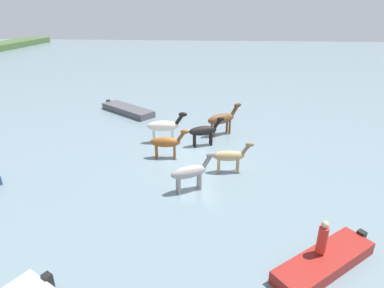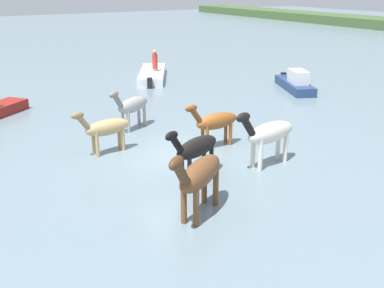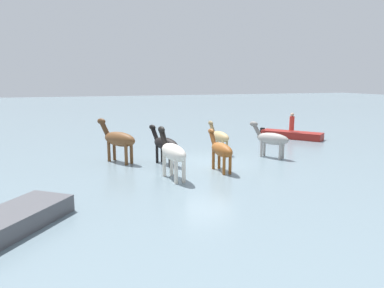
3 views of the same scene
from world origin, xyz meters
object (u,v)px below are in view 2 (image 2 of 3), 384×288
Objects in this scene: horse_dun_straggler at (269,133)px; horse_dark_mare at (195,148)px; person_helmsman_aft at (155,60)px; horse_lead at (199,175)px; boat_tender_starboard at (152,76)px; horse_mid_herd at (106,128)px; horse_rear_stallion at (132,105)px; boat_dinghy_port at (295,85)px; horse_gray_outer at (215,122)px.

horse_dark_mare is at bearing -15.06° from horse_dun_straggler.
person_helmsman_aft is (-13.90, 5.63, 0.17)m from horse_dark_mare.
horse_lead reaches higher than boat_tender_starboard.
horse_dark_mare is 1.91× the size of person_helmsman_aft.
person_helmsman_aft is (-10.45, 7.16, 0.23)m from horse_mid_herd.
horse_dark_mare is at bearing 57.70° from horse_rear_stallion.
boat_tender_starboard is at bearing -131.09° from horse_dark_mare.
horse_lead is at bearing 87.10° from horse_mid_herd.
horse_gray_outer is at bearing -34.89° from boat_dinghy_port.
boat_tender_starboard is at bearing -130.56° from horse_mid_herd.
boat_dinghy_port is (-7.57, 8.38, -0.80)m from horse_dun_straggler.
horse_dun_straggler is 1.07× the size of horse_lead.
horse_dun_straggler is 1.20× the size of horse_mid_herd.
person_helmsman_aft is at bearing -146.40° from horse_lead.
horse_rear_stallion is 0.42× the size of boat_tender_starboard.
person_helmsman_aft reaches higher than horse_gray_outer.
boat_dinghy_port is (-1.74, 10.57, -0.68)m from horse_rear_stallion.
horse_dark_mare is at bearing 41.20° from horse_gray_outer.
horse_rear_stallion is 7.66m from horse_lead.
horse_lead is 17.43m from boat_tender_starboard.
person_helmsman_aft is at bearing -131.46° from horse_mid_herd.
horse_mid_herd is 0.41× the size of boat_tender_starboard.
horse_gray_outer is (-2.32, -0.50, -0.14)m from horse_dun_straggler.
boat_dinghy_port is at bearing -175.91° from horse_lead.
horse_mid_herd is at bearing -119.23° from horse_lead.
horse_gray_outer is at bearing -166.62° from boat_tender_starboard.
horse_rear_stallion reaches higher than boat_tender_starboard.
horse_dark_mare is 15.14m from boat_tender_starboard.
horse_dark_mare reaches higher than boat_tender_starboard.
horse_gray_outer is at bearing -161.88° from horse_lead.
boat_tender_starboard is at bearing -146.60° from person_helmsman_aft.
horse_lead is 5.11m from horse_gray_outer.
horse_rear_stallion is 10.73m from boat_dinghy_port.
boat_dinghy_port is (-7.24, 10.94, -0.68)m from horse_dark_mare.
horse_lead is at bearing 40.99° from horse_dark_mare.
horse_lead is 17.29m from person_helmsman_aft.
horse_gray_outer is at bearing 87.12° from horse_rear_stallion.
horse_mid_herd is at bearing -48.56° from boat_dinghy_port.
horse_dark_mare is (-0.34, -2.55, -0.12)m from horse_dun_straggler.
boat_tender_starboard is at bearing -117.04° from boat_dinghy_port.
horse_lead reaches higher than horse_rear_stallion.
person_helmsman_aft is at bearing -131.76° from horse_dark_mare.
horse_dun_straggler is 0.50× the size of boat_tender_starboard.
horse_dun_straggler reaches higher than horse_gray_outer.
horse_rear_stallion is at bearing -113.56° from horse_dark_mare.
person_helmsman_aft is (-6.66, -5.31, 0.85)m from boat_dinghy_port.
horse_mid_herd is at bearing -85.81° from horse_dark_mare.
horse_rear_stallion is 10.03m from boat_tender_starboard.
horse_mid_herd is (2.05, -1.90, -0.06)m from horse_rear_stallion.
person_helmsman_aft is (-14.23, 3.08, 0.05)m from horse_dun_straggler.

